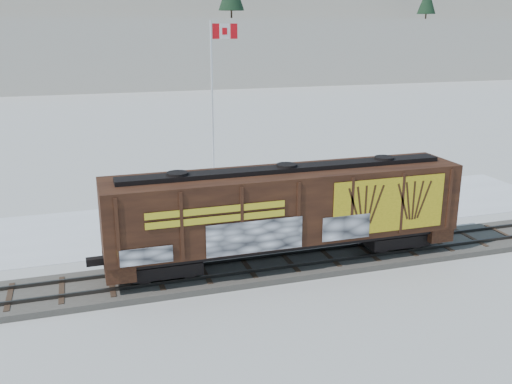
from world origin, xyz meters
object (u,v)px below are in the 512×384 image
object	(u,v)px
car_silver	(208,218)
car_white	(338,205)
flagpole	(214,125)
car_dark	(291,198)
hopper_railcar	(286,208)

from	to	relation	value
car_silver	car_white	xyz separation A→B (m)	(7.82, 0.17, -0.09)
flagpole	car_white	bearing A→B (deg)	-62.77
car_white	car_dark	bearing A→B (deg)	43.04
flagpole	hopper_railcar	bearing A→B (deg)	-91.84
flagpole	car_dark	world-z (taller)	flagpole
hopper_railcar	car_white	world-z (taller)	hopper_railcar
hopper_railcar	car_silver	size ratio (longest dim) A/B	3.59
car_silver	car_dark	distance (m)	6.05
flagpole	car_silver	world-z (taller)	flagpole
flagpole	car_white	world-z (taller)	flagpole
flagpole	car_silver	xyz separation A→B (m)	(-2.84, -9.86, -3.28)
flagpole	car_white	xyz separation A→B (m)	(4.99, -9.69, -3.37)
hopper_railcar	flagpole	world-z (taller)	flagpole
hopper_railcar	car_dark	distance (m)	8.86
car_dark	car_white	bearing A→B (deg)	-144.15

